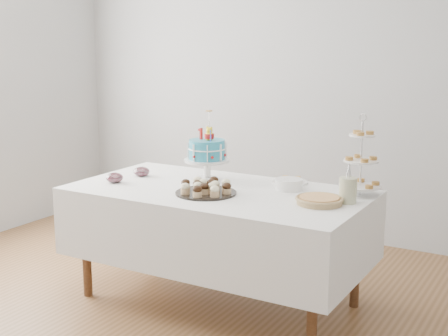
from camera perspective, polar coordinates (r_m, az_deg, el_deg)
The scene contains 12 objects.
floor at distance 4.06m, azimuth -2.74°, elevation -13.47°, with size 5.00×5.00×0.00m, color brown.
walls at distance 3.69m, azimuth -2.95°, elevation 5.86°, with size 5.04×4.04×2.70m.
table at distance 4.10m, azimuth -0.54°, elevation -5.05°, with size 1.92×1.02×0.77m.
birthday_cake at distance 4.29m, azimuth -1.56°, elevation 0.61°, with size 0.31×0.31×0.48m.
cupcake_tray at distance 3.92m, azimuth -1.66°, elevation -1.77°, with size 0.39×0.39×0.09m.
pie at distance 3.72m, azimuth 8.71°, elevation -2.90°, with size 0.29×0.29×0.05m.
tiered_stand at distance 3.95m, azimuth 12.42°, elevation 0.60°, with size 0.26×0.26×0.51m.
plate_stack at distance 4.05m, azimuth 5.96°, elevation -1.49°, with size 0.18×0.18×0.07m.
pastry_plate at distance 4.24m, azimuth 6.06°, elevation -1.17°, with size 0.24×0.24×0.04m.
jam_bowl_a at distance 4.29m, azimuth -9.97°, elevation -0.90°, with size 0.12×0.12×0.07m.
jam_bowl_b at distance 4.47m, azimuth -7.55°, elevation -0.34°, with size 0.11×0.11×0.07m.
utensil_pitcher at distance 3.76m, azimuth 11.27°, elevation -1.91°, with size 0.11×0.10×0.23m.
Camera 1 is at (2.00, -3.08, 1.72)m, focal length 50.00 mm.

